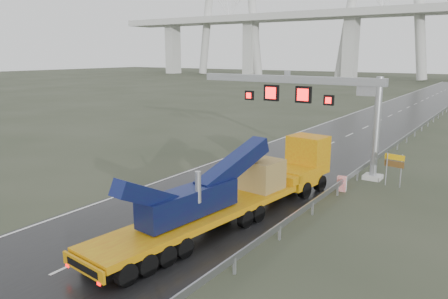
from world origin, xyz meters
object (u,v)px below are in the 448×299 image
Objects in this scene: sign_gantry at (312,96)px; striped_barrier at (342,184)px; heavy_haul_truck at (249,185)px; exit_sign_pair at (394,164)px.

sign_gantry is 15.08× the size of striped_barrier.
heavy_haul_truck is 8.05× the size of exit_sign_pair.
sign_gantry reaches higher than heavy_haul_truck.
exit_sign_pair is (6.38, -0.99, -4.05)m from sign_gantry.
heavy_haul_truck is at bearing -111.80° from exit_sign_pair.
exit_sign_pair is at bearing 41.46° from striped_barrier.
striped_barrier is (-2.49, -2.94, -1.07)m from exit_sign_pair.
exit_sign_pair is 2.26× the size of striped_barrier.
striped_barrier is (2.98, 6.71, -1.13)m from heavy_haul_truck.
sign_gantry is 11.40m from heavy_haul_truck.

